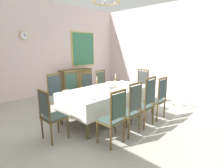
# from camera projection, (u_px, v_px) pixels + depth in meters

# --- Properties ---
(ground) EXTENTS (7.49, 6.76, 0.04)m
(ground) POSITION_uv_depth(u_px,v_px,m) (106.00, 118.00, 4.69)
(ground) COLOR #AAA99E
(back_wall) EXTENTS (7.49, 0.08, 3.56)m
(back_wall) POSITION_uv_depth(u_px,v_px,m) (42.00, 49.00, 6.60)
(back_wall) COLOR silver
(back_wall) RESTS_ON ground
(right_wall) EXTENTS (0.08, 6.76, 3.56)m
(right_wall) POSITION_uv_depth(u_px,v_px,m) (172.00, 49.00, 7.02)
(right_wall) COLOR silver
(right_wall) RESTS_ON ground
(dining_table) EXTENTS (2.32, 1.20, 0.78)m
(dining_table) POSITION_uv_depth(u_px,v_px,m) (107.00, 92.00, 4.52)
(dining_table) COLOR #4F4E29
(dining_table) RESTS_ON ground
(tablecloth) EXTENTS (2.34, 1.22, 0.41)m
(tablecloth) POSITION_uv_depth(u_px,v_px,m) (107.00, 93.00, 4.52)
(tablecloth) COLOR white
(tablecloth) RESTS_ON dining_table
(chair_south_a) EXTENTS (0.44, 0.42, 1.09)m
(chair_south_a) POSITION_uv_depth(u_px,v_px,m) (113.00, 117.00, 3.28)
(chair_south_a) COLOR brown
(chair_south_a) RESTS_ON ground
(chair_north_a) EXTENTS (0.44, 0.42, 1.16)m
(chair_north_a) POSITION_uv_depth(u_px,v_px,m) (57.00, 96.00, 4.62)
(chair_north_a) COLOR #4C4E2C
(chair_north_a) RESTS_ON ground
(chair_south_b) EXTENTS (0.44, 0.42, 1.15)m
(chair_south_b) POSITION_uv_depth(u_px,v_px,m) (130.00, 109.00, 3.65)
(chair_south_b) COLOR brown
(chair_south_b) RESTS_ON ground
(chair_north_b) EXTENTS (0.44, 0.42, 1.18)m
(chair_north_b) POSITION_uv_depth(u_px,v_px,m) (74.00, 92.00, 4.99)
(chair_north_b) COLOR #4D4E2C
(chair_north_b) RESTS_ON ground
(chair_south_c) EXTENTS (0.44, 0.42, 1.19)m
(chair_south_c) POSITION_uv_depth(u_px,v_px,m) (145.00, 102.00, 4.05)
(chair_south_c) COLOR #503C23
(chair_south_c) RESTS_ON ground
(chair_north_c) EXTENTS (0.44, 0.42, 1.07)m
(chair_north_c) POSITION_uv_depth(u_px,v_px,m) (90.00, 90.00, 5.40)
(chair_north_c) COLOR brown
(chair_north_c) RESTS_ON ground
(chair_south_d) EXTENTS (0.44, 0.42, 1.11)m
(chair_south_d) POSITION_uv_depth(u_px,v_px,m) (158.00, 98.00, 4.48)
(chair_south_d) COLOR brown
(chair_south_d) RESTS_ON ground
(chair_north_d) EXTENTS (0.44, 0.42, 1.09)m
(chair_north_d) POSITION_uv_depth(u_px,v_px,m) (103.00, 86.00, 5.82)
(chair_north_d) COLOR brown
(chair_north_d) RESTS_ON ground
(chair_head_west) EXTENTS (0.42, 0.44, 1.05)m
(chair_head_west) POSITION_uv_depth(u_px,v_px,m) (51.00, 114.00, 3.43)
(chair_head_west) COLOR brown
(chair_head_west) RESTS_ON ground
(chair_head_east) EXTENTS (0.42, 0.44, 1.14)m
(chair_head_east) POSITION_uv_depth(u_px,v_px,m) (141.00, 87.00, 5.67)
(chair_head_east) COLOR brown
(chair_head_east) RESTS_ON ground
(soup_tureen) EXTENTS (0.25, 0.25, 0.20)m
(soup_tureen) POSITION_uv_depth(u_px,v_px,m) (110.00, 85.00, 4.57)
(soup_tureen) COLOR white
(soup_tureen) RESTS_ON tablecloth
(candlestick_west) EXTENTS (0.07, 0.07, 0.38)m
(candlestick_west) POSITION_uv_depth(u_px,v_px,m) (97.00, 85.00, 4.23)
(candlestick_west) COLOR gold
(candlestick_west) RESTS_ON tablecloth
(candlestick_east) EXTENTS (0.07, 0.07, 0.36)m
(candlestick_east) POSITION_uv_depth(u_px,v_px,m) (115.00, 82.00, 4.71)
(candlestick_east) COLOR gold
(candlestick_east) RESTS_ON tablecloth
(bowl_near_left) EXTENTS (0.18, 0.18, 0.04)m
(bowl_near_left) POSITION_uv_depth(u_px,v_px,m) (91.00, 99.00, 3.59)
(bowl_near_left) COLOR white
(bowl_near_left) RESTS_ON tablecloth
(bowl_near_right) EXTENTS (0.20, 0.20, 0.05)m
(bowl_near_right) POSITION_uv_depth(u_px,v_px,m) (67.00, 91.00, 4.15)
(bowl_near_right) COLOR white
(bowl_near_right) RESTS_ON tablecloth
(bowl_far_left) EXTENTS (0.19, 0.19, 0.04)m
(bowl_far_left) POSITION_uv_depth(u_px,v_px,m) (131.00, 88.00, 4.50)
(bowl_far_left) COLOR white
(bowl_far_left) RESTS_ON tablecloth
(bowl_far_right) EXTENTS (0.20, 0.20, 0.05)m
(bowl_far_right) POSITION_uv_depth(u_px,v_px,m) (118.00, 81.00, 5.44)
(bowl_far_right) COLOR white
(bowl_far_right) RESTS_ON tablecloth
(spoon_primary) EXTENTS (0.03, 0.18, 0.01)m
(spoon_primary) POSITION_uv_depth(u_px,v_px,m) (86.00, 100.00, 3.52)
(spoon_primary) COLOR gold
(spoon_primary) RESTS_ON tablecloth
(spoon_secondary) EXTENTS (0.05, 0.18, 0.01)m
(spoon_secondary) POSITION_uv_depth(u_px,v_px,m) (61.00, 93.00, 4.07)
(spoon_secondary) COLOR gold
(spoon_secondary) RESTS_ON tablecloth
(sideboard) EXTENTS (1.44, 0.48, 0.90)m
(sideboard) POSITION_uv_depth(u_px,v_px,m) (76.00, 80.00, 7.57)
(sideboard) COLOR brown
(sideboard) RESTS_ON ground
(mounted_clock) EXTENTS (0.29, 0.06, 0.29)m
(mounted_clock) POSITION_uv_depth(u_px,v_px,m) (24.00, 36.00, 6.01)
(mounted_clock) COLOR #D1B251
(framed_painting) EXTENTS (1.25, 0.05, 1.51)m
(framed_painting) POSITION_uv_depth(u_px,v_px,m) (83.00, 49.00, 7.94)
(framed_painting) COLOR #D1B251
(chandelier) EXTENTS (0.66, 0.65, 0.66)m
(chandelier) POSITION_uv_depth(u_px,v_px,m) (106.00, 2.00, 4.06)
(chandelier) COLOR gold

